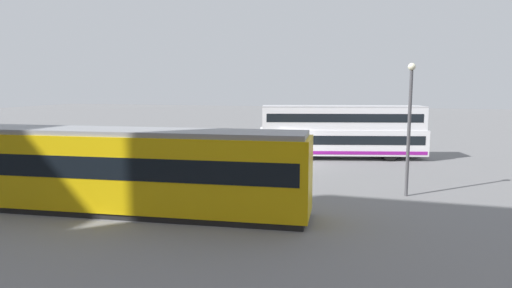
{
  "coord_description": "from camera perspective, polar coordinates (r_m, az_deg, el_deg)",
  "views": [
    {
      "loc": [
        -5.35,
        29.15,
        5.37
      ],
      "look_at": [
        1.81,
        3.29,
        1.78
      ],
      "focal_mm": 31.05,
      "sensor_mm": 36.0,
      "label": 1
    }
  ],
  "objects": [
    {
      "name": "tram_yellow",
      "position": [
        19.41,
        -16.31,
        -3.17
      ],
      "size": [
        15.57,
        3.72,
        3.54
      ],
      "color": "#E5B70C",
      "rests_on": "ground"
    },
    {
      "name": "pedestrian_railing",
      "position": [
        25.87,
        -10.68,
        -2.8
      ],
      "size": [
        9.25,
        0.23,
        1.08
      ],
      "color": "gray",
      "rests_on": "ground"
    },
    {
      "name": "info_sign",
      "position": [
        28.61,
        -20.0,
        -0.28
      ],
      "size": [
        1.07,
        0.35,
        2.41
      ],
      "color": "slate",
      "rests_on": "ground"
    },
    {
      "name": "double_decker_bus",
      "position": [
        32.9,
        10.98,
        1.58
      ],
      "size": [
        12.16,
        5.1,
        3.87
      ],
      "color": "white",
      "rests_on": "ground"
    },
    {
      "name": "ground_plane",
      "position": [
        30.12,
        5.01,
        -2.68
      ],
      "size": [
        160.0,
        160.0,
        0.0
      ],
      "primitive_type": "plane",
      "color": "slate"
    },
    {
      "name": "street_lamp",
      "position": [
        22.33,
        19.16,
        3.08
      ],
      "size": [
        0.36,
        0.36,
        6.39
      ],
      "color": "#4C4C51",
      "rests_on": "ground"
    },
    {
      "name": "pedestrian_near_railing",
      "position": [
        27.63,
        -8.66,
        -1.52
      ],
      "size": [
        0.34,
        0.36,
        1.76
      ],
      "color": "black",
      "rests_on": "ground"
    },
    {
      "name": "pedestrian_crossing",
      "position": [
        21.56,
        0.02,
        -4.06
      ],
      "size": [
        0.42,
        0.42,
        1.74
      ],
      "color": "#4C3F2D",
      "rests_on": "ground"
    }
  ]
}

